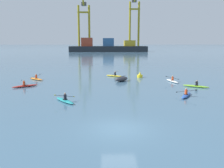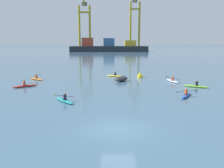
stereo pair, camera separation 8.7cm
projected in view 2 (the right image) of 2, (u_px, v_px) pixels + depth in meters
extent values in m
plane|color=#476B84|center=(118.00, 129.00, 16.93)|extent=(800.00, 800.00, 0.00)
cube|color=#1E2328|center=(109.00, 49.00, 138.23)|extent=(43.48, 8.22, 3.07)
cube|color=#993823|center=(88.00, 42.00, 137.20)|extent=(6.09, 5.76, 4.69)
cube|color=#2D5684|center=(109.00, 42.00, 137.58)|extent=(6.09, 5.76, 4.47)
cube|color=#B29323|center=(130.00, 43.00, 138.04)|extent=(6.09, 5.76, 3.25)
cylinder|color=olive|center=(79.00, 29.00, 143.15)|extent=(1.20, 1.20, 26.26)
cylinder|color=olive|center=(90.00, 29.00, 143.34)|extent=(1.20, 1.20, 26.26)
cube|color=olive|center=(84.00, 12.00, 141.65)|extent=(7.30, 0.90, 0.90)
cube|color=#47474C|center=(85.00, 4.00, 143.26)|extent=(2.80, 2.80, 2.00)
cylinder|color=olive|center=(130.00, 26.00, 151.53)|extent=(1.20, 1.20, 29.62)
cylinder|color=olive|center=(139.00, 26.00, 151.70)|extent=(1.20, 1.20, 29.62)
cube|color=olive|center=(135.00, 9.00, 149.82)|extent=(6.69, 0.90, 0.90)
cube|color=#47474C|center=(135.00, 0.00, 151.34)|extent=(2.80, 2.80, 2.00)
ellipsoid|color=#38383D|center=(122.00, 79.00, 36.87)|extent=(2.58, 2.65, 0.70)
cube|color=#38383D|center=(122.00, 76.00, 36.81)|extent=(1.37, 1.47, 0.06)
cylinder|color=yellow|center=(140.00, 76.00, 40.67)|extent=(0.90, 0.90, 0.45)
cone|color=yellow|center=(140.00, 73.00, 40.58)|extent=(0.49, 0.49, 0.55)
ellipsoid|color=silver|center=(172.00, 81.00, 36.35)|extent=(1.31, 3.45, 0.26)
torus|color=black|center=(173.00, 80.00, 36.23)|extent=(0.58, 0.58, 0.05)
cylinder|color=#DB471E|center=(173.00, 79.00, 36.19)|extent=(0.30, 0.30, 0.50)
sphere|color=tan|center=(173.00, 76.00, 36.13)|extent=(0.19, 0.19, 0.19)
cylinder|color=black|center=(173.00, 78.00, 36.22)|extent=(2.01, 0.47, 0.52)
ellipsoid|color=black|center=(166.00, 76.00, 35.94)|extent=(0.20, 0.08, 0.15)
ellipsoid|color=black|center=(179.00, 79.00, 36.51)|extent=(0.20, 0.08, 0.15)
ellipsoid|color=yellow|center=(115.00, 76.00, 41.68)|extent=(3.13, 2.45, 0.26)
torus|color=black|center=(115.00, 75.00, 41.60)|extent=(0.68, 0.68, 0.05)
cylinder|color=#23232D|center=(115.00, 74.00, 41.56)|extent=(0.30, 0.30, 0.50)
sphere|color=tan|center=(115.00, 72.00, 41.50)|extent=(0.19, 0.19, 0.19)
cylinder|color=black|center=(115.00, 73.00, 41.57)|extent=(1.19, 1.66, 0.67)
ellipsoid|color=yellow|center=(112.00, 76.00, 40.80)|extent=(0.15, 0.19, 0.16)
ellipsoid|color=yellow|center=(118.00, 71.00, 42.34)|extent=(0.15, 0.19, 0.16)
ellipsoid|color=#2856B2|center=(186.00, 95.00, 26.77)|extent=(2.25, 3.23, 0.26)
torus|color=black|center=(186.00, 94.00, 26.66)|extent=(0.67, 0.67, 0.05)
cylinder|color=#DB471E|center=(186.00, 92.00, 26.62)|extent=(0.30, 0.30, 0.50)
sphere|color=tan|center=(186.00, 89.00, 26.56)|extent=(0.19, 0.19, 0.19)
cylinder|color=black|center=(186.00, 91.00, 26.65)|extent=(1.79, 1.08, 0.44)
ellipsoid|color=black|center=(177.00, 92.00, 27.17)|extent=(0.19, 0.14, 0.14)
ellipsoid|color=black|center=(196.00, 90.00, 26.12)|extent=(0.19, 0.14, 0.14)
ellipsoid|color=teal|center=(65.00, 101.00, 24.45)|extent=(2.50, 3.10, 0.26)
torus|color=black|center=(65.00, 99.00, 24.35)|extent=(0.68, 0.68, 0.05)
cylinder|color=#23232D|center=(65.00, 97.00, 24.31)|extent=(0.30, 0.30, 0.50)
sphere|color=tan|center=(65.00, 94.00, 24.25)|extent=(0.19, 0.19, 0.19)
cylinder|color=black|center=(65.00, 96.00, 24.33)|extent=(1.68, 1.25, 0.48)
ellipsoid|color=yellow|center=(55.00, 95.00, 23.67)|extent=(0.18, 0.15, 0.15)
ellipsoid|color=yellow|center=(74.00, 97.00, 24.99)|extent=(0.18, 0.15, 0.15)
ellipsoid|color=red|center=(25.00, 86.00, 32.35)|extent=(3.06, 2.54, 0.26)
torus|color=black|center=(24.00, 85.00, 32.27)|extent=(0.69, 0.69, 0.05)
cylinder|color=#DB471E|center=(24.00, 83.00, 32.22)|extent=(0.30, 0.30, 0.50)
sphere|color=tan|center=(24.00, 81.00, 32.16)|extent=(0.19, 0.19, 0.19)
cylinder|color=black|center=(24.00, 82.00, 32.24)|extent=(1.29, 1.67, 0.38)
ellipsoid|color=black|center=(22.00, 80.00, 33.00)|extent=(0.15, 0.18, 0.14)
ellipsoid|color=black|center=(27.00, 85.00, 31.48)|extent=(0.15, 0.18, 0.14)
ellipsoid|color=#7ABC2D|center=(196.00, 86.00, 32.19)|extent=(3.15, 2.40, 0.26)
torus|color=black|center=(197.00, 85.00, 32.11)|extent=(0.68, 0.68, 0.05)
cylinder|color=black|center=(197.00, 83.00, 32.07)|extent=(0.30, 0.30, 0.50)
sphere|color=tan|center=(197.00, 81.00, 32.01)|extent=(0.19, 0.19, 0.19)
cylinder|color=black|center=(196.00, 83.00, 32.08)|extent=(1.19, 1.73, 0.44)
ellipsoid|color=yellow|center=(195.00, 82.00, 31.19)|extent=(0.14, 0.19, 0.14)
ellipsoid|color=yellow|center=(198.00, 83.00, 32.97)|extent=(0.14, 0.19, 0.14)
ellipsoid|color=orange|center=(36.00, 79.00, 38.41)|extent=(2.94, 2.70, 0.26)
torus|color=black|center=(37.00, 78.00, 38.32)|extent=(0.69, 0.69, 0.05)
cylinder|color=#DB471E|center=(36.00, 77.00, 38.28)|extent=(0.30, 0.30, 0.50)
sphere|color=tan|center=(36.00, 74.00, 38.22)|extent=(0.19, 0.19, 0.19)
cylinder|color=black|center=(36.00, 76.00, 38.29)|extent=(1.40, 1.57, 0.43)
ellipsoid|color=silver|center=(30.00, 78.00, 37.55)|extent=(0.16, 0.17, 0.14)
ellipsoid|color=silver|center=(42.00, 74.00, 39.04)|extent=(0.16, 0.17, 0.14)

